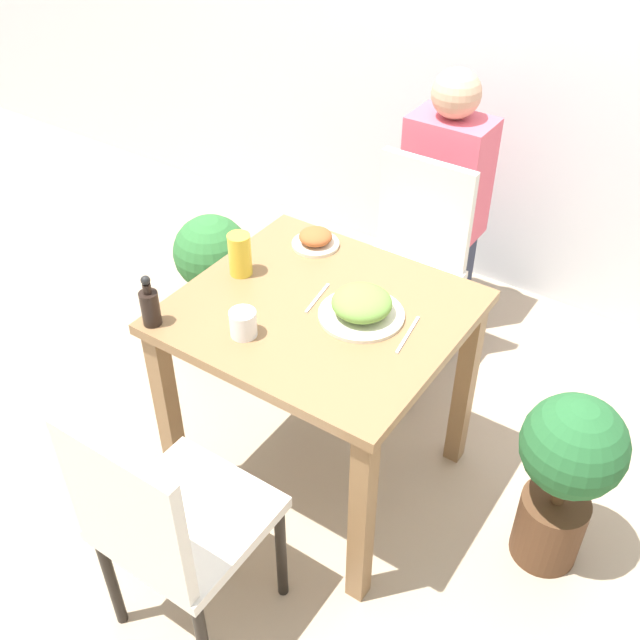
{
  "coord_description": "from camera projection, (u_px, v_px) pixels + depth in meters",
  "views": [
    {
      "loc": [
        1.04,
        -1.54,
        2.19
      ],
      "look_at": [
        0.0,
        0.0,
        0.72
      ],
      "focal_mm": 42.0,
      "sensor_mm": 36.0,
      "label": 1
    }
  ],
  "objects": [
    {
      "name": "ground_plane",
      "position": [
        320.0,
        470.0,
        2.82
      ],
      "size": [
        16.0,
        16.0,
        0.0
      ],
      "primitive_type": "plane",
      "color": "tan"
    },
    {
      "name": "wall_back",
      "position": [
        534.0,
        10.0,
        3.01
      ],
      "size": [
        8.0,
        0.05,
        2.6
      ],
      "color": "silver",
      "rests_on": "ground_plane"
    },
    {
      "name": "dining_table",
      "position": [
        320.0,
        340.0,
        2.42
      ],
      "size": [
        0.87,
        0.8,
        0.77
      ],
      "color": "olive",
      "rests_on": "ground_plane"
    },
    {
      "name": "chair_near",
      "position": [
        167.0,
        523.0,
        2.01
      ],
      "size": [
        0.42,
        0.42,
        0.9
      ],
      "rotation": [
        0.0,
        0.0,
        3.14
      ],
      "color": "silver",
      "rests_on": "ground_plane"
    },
    {
      "name": "chair_far",
      "position": [
        408.0,
        260.0,
        3.01
      ],
      "size": [
        0.42,
        0.42,
        0.9
      ],
      "color": "silver",
      "rests_on": "ground_plane"
    },
    {
      "name": "food_plate",
      "position": [
        362.0,
        306.0,
        2.28
      ],
      "size": [
        0.27,
        0.27,
        0.09
      ],
      "color": "beige",
      "rests_on": "dining_table"
    },
    {
      "name": "side_plate",
      "position": [
        316.0,
        239.0,
        2.6
      ],
      "size": [
        0.17,
        0.17,
        0.06
      ],
      "color": "beige",
      "rests_on": "dining_table"
    },
    {
      "name": "drink_cup",
      "position": [
        243.0,
        323.0,
        2.21
      ],
      "size": [
        0.08,
        0.08,
        0.08
      ],
      "color": "white",
      "rests_on": "dining_table"
    },
    {
      "name": "juice_glass",
      "position": [
        240.0,
        254.0,
        2.44
      ],
      "size": [
        0.08,
        0.08,
        0.15
      ],
      "color": "gold",
      "rests_on": "dining_table"
    },
    {
      "name": "sauce_bottle",
      "position": [
        150.0,
        306.0,
        2.24
      ],
      "size": [
        0.06,
        0.06,
        0.17
      ],
      "color": "black",
      "rests_on": "dining_table"
    },
    {
      "name": "fork_utensil",
      "position": [
        317.0,
        298.0,
        2.37
      ],
      "size": [
        0.03,
        0.16,
        0.0
      ],
      "rotation": [
        0.0,
        0.0,
        1.72
      ],
      "color": "silver",
      "rests_on": "dining_table"
    },
    {
      "name": "spoon_utensil",
      "position": [
        408.0,
        334.0,
        2.23
      ],
      "size": [
        0.04,
        0.19,
        0.0
      ],
      "rotation": [
        0.0,
        0.0,
        1.72
      ],
      "color": "silver",
      "rests_on": "dining_table"
    },
    {
      "name": "potted_plant_left",
      "position": [
        214.0,
        274.0,
        3.12
      ],
      "size": [
        0.31,
        0.31,
        0.67
      ],
      "color": "#51331E",
      "rests_on": "ground_plane"
    },
    {
      "name": "potted_plant_right",
      "position": [
        566.0,
        470.0,
        2.29
      ],
      "size": [
        0.32,
        0.32,
        0.68
      ],
      "color": "#51331E",
      "rests_on": "ground_plane"
    },
    {
      "name": "person_figure",
      "position": [
        444.0,
        203.0,
        3.23
      ],
      "size": [
        0.34,
        0.22,
        1.17
      ],
      "color": "#2D3347",
      "rests_on": "ground_plane"
    }
  ]
}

